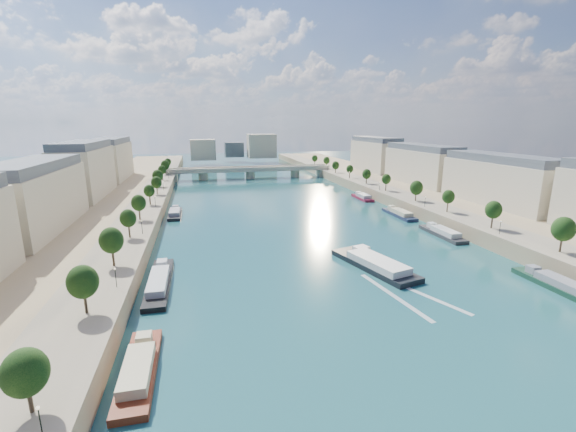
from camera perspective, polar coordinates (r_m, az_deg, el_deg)
ground at (r=157.70m, az=0.07°, el=-0.21°), size 700.00×700.00×0.00m
quay_left at (r=157.61m, az=-26.34°, el=-0.73°), size 44.00×520.00×5.00m
quay_right at (r=186.80m, az=22.12°, el=1.76°), size 44.00×520.00×5.00m
pave_left at (r=154.21m, az=-21.03°, el=0.47°), size 14.00×520.00×0.10m
pave_right at (r=178.15m, az=18.24°, el=2.38°), size 14.00×520.00×0.10m
trees_left at (r=154.82m, az=-20.37°, el=2.63°), size 4.80×268.80×8.26m
trees_right at (r=184.74m, az=16.24°, el=4.62°), size 4.80×268.80×8.26m
lamps_left at (r=143.35m, az=-19.85°, el=0.74°), size 0.36×200.36×4.28m
lamps_right at (r=179.65m, az=16.25°, el=3.50°), size 0.36×200.36×4.28m
buildings_left at (r=170.01m, az=-30.23°, el=4.59°), size 16.00×226.00×23.20m
buildings_right at (r=201.92m, az=23.58°, el=6.47°), size 16.00×226.00×23.20m
skyline at (r=371.25m, az=-7.31°, el=10.01°), size 79.00×42.00×22.00m
bridge at (r=269.69m, az=-5.61°, el=6.65°), size 112.00×12.00×8.15m
tour_barge at (r=105.99m, az=12.68°, el=-6.99°), size 15.03×29.35×3.83m
wake at (r=92.95m, az=17.12°, el=-11.01°), size 14.17×25.92×0.04m
moored_barges_left at (r=90.91m, az=-18.97°, el=-11.16°), size 5.00×157.93×3.60m
moored_barges_right at (r=135.64m, az=23.97°, el=-3.38°), size 5.00×162.36×3.60m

